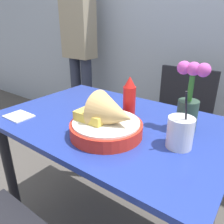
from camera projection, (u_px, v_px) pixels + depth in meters
wall_window at (202, 1)px, 1.66m from camera, size 7.00×0.06×2.60m
dining_table at (110, 141)px, 1.06m from camera, size 1.05×0.70×0.74m
chair_far_window at (179, 117)px, 1.58m from camera, size 0.40×0.40×0.86m
food_basket at (108, 122)px, 0.85m from camera, size 0.29×0.29×0.18m
ketchup_bottle at (129, 97)px, 1.02m from camera, size 0.06×0.06×0.19m
drink_cup at (180, 133)px, 0.78m from camera, size 0.09×0.09×0.23m
flower_vase at (189, 101)px, 0.87m from camera, size 0.13×0.08×0.28m
napkin at (19, 116)px, 1.04m from camera, size 0.12×0.10×0.01m
person_standing at (79, 41)px, 2.15m from camera, size 0.32×0.19×1.68m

